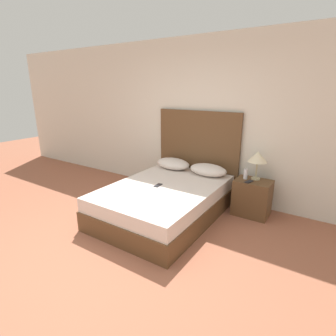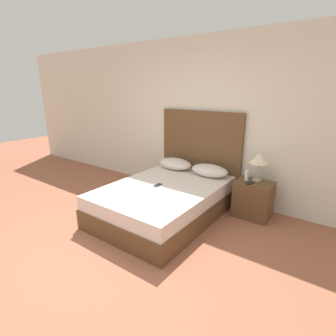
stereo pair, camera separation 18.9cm
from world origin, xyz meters
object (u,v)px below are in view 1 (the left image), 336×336
(nightstand, at_px, (252,198))
(phone_on_nightstand, at_px, (249,182))
(table_lamp, at_px, (258,157))
(bed, at_px, (164,201))
(phone_on_bed, at_px, (158,185))

(nightstand, bearing_deg, phone_on_nightstand, -114.37)
(nightstand, height_order, table_lamp, table_lamp)
(bed, height_order, phone_on_bed, phone_on_bed)
(table_lamp, relative_size, phone_on_nightstand, 2.66)
(phone_on_nightstand, bearing_deg, table_lamp, 74.86)
(phone_on_bed, height_order, table_lamp, table_lamp)
(bed, distance_m, table_lamp, 1.53)
(phone_on_bed, xyz_separation_m, table_lamp, (1.18, 0.88, 0.40))
(nightstand, bearing_deg, bed, -145.26)
(bed, height_order, nightstand, nightstand)
(phone_on_bed, bearing_deg, table_lamp, 36.76)
(nightstand, distance_m, table_lamp, 0.62)
(bed, xyz_separation_m, table_lamp, (1.10, 0.84, 0.65))
(phone_on_bed, height_order, nightstand, nightstand)
(phone_on_bed, bearing_deg, nightstand, 34.34)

